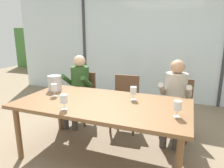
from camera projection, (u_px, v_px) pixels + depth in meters
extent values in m
plane|color=#847056|center=(125.00, 124.00, 3.65)|extent=(14.00, 14.00, 0.00)
cube|color=silver|center=(147.00, 45.00, 4.82)|extent=(7.35, 0.03, 2.60)
cube|color=#38383D|center=(85.00, 44.00, 5.38)|extent=(0.06, 0.06, 2.60)
cube|color=#477A38|center=(165.00, 50.00, 8.28)|extent=(13.35, 2.40, 1.79)
cube|color=brown|center=(102.00, 103.00, 2.57)|extent=(2.15, 1.09, 0.04)
cylinder|color=brown|center=(18.00, 133.00, 2.60)|extent=(0.07, 0.07, 0.71)
cylinder|color=brown|center=(60.00, 109.00, 3.40)|extent=(0.07, 0.07, 0.71)
cylinder|color=brown|center=(183.00, 128.00, 2.73)|extent=(0.07, 0.07, 0.71)
cube|color=brown|center=(80.00, 97.00, 3.69)|extent=(0.45, 0.45, 0.03)
cube|color=brown|center=(85.00, 83.00, 3.81)|extent=(0.42, 0.05, 0.42)
cylinder|color=brown|center=(66.00, 112.00, 3.65)|extent=(0.04, 0.04, 0.45)
cylinder|color=brown|center=(84.00, 115.00, 3.50)|extent=(0.04, 0.04, 0.45)
cylinder|color=brown|center=(77.00, 105.00, 3.99)|extent=(0.04, 0.04, 0.45)
cylinder|color=brown|center=(95.00, 108.00, 3.84)|extent=(0.04, 0.04, 0.45)
cube|color=brown|center=(124.00, 103.00, 3.38)|extent=(0.48, 0.48, 0.03)
cube|color=brown|center=(127.00, 87.00, 3.51)|extent=(0.42, 0.08, 0.42)
cylinder|color=brown|center=(110.00, 120.00, 3.31)|extent=(0.04, 0.04, 0.45)
cylinder|color=brown|center=(133.00, 122.00, 3.21)|extent=(0.04, 0.04, 0.45)
cylinder|color=brown|center=(116.00, 111.00, 3.67)|extent=(0.04, 0.04, 0.45)
cylinder|color=brown|center=(137.00, 113.00, 3.57)|extent=(0.04, 0.04, 0.45)
cube|color=brown|center=(176.00, 108.00, 3.14)|extent=(0.47, 0.47, 0.03)
cube|color=brown|center=(179.00, 91.00, 3.27)|extent=(0.42, 0.06, 0.42)
cylinder|color=brown|center=(161.00, 125.00, 3.11)|extent=(0.04, 0.04, 0.45)
cylinder|color=brown|center=(187.00, 130.00, 2.96)|extent=(0.04, 0.04, 0.45)
cylinder|color=brown|center=(165.00, 116.00, 3.45)|extent=(0.04, 0.04, 0.45)
cylinder|color=brown|center=(189.00, 120.00, 3.29)|extent=(0.04, 0.04, 0.45)
cylinder|color=#2D5123|center=(80.00, 81.00, 3.66)|extent=(0.33, 0.33, 0.52)
sphere|color=#DBAD89|center=(79.00, 61.00, 3.57)|extent=(0.21, 0.21, 0.21)
cube|color=#47423D|center=(71.00, 97.00, 3.57)|extent=(0.14, 0.40, 0.13)
cube|color=#47423D|center=(80.00, 98.00, 3.51)|extent=(0.14, 0.40, 0.13)
cylinder|color=#47423D|center=(65.00, 115.00, 3.45)|extent=(0.10, 0.10, 0.48)
cylinder|color=#47423D|center=(75.00, 117.00, 3.39)|extent=(0.10, 0.10, 0.48)
cylinder|color=#2D5123|center=(67.00, 80.00, 3.61)|extent=(0.09, 0.33, 0.26)
cylinder|color=#2D5123|center=(87.00, 82.00, 3.48)|extent=(0.09, 0.33, 0.26)
cylinder|color=#B7AD9E|center=(176.00, 90.00, 3.09)|extent=(0.33, 0.33, 0.52)
sphere|color=tan|center=(178.00, 67.00, 3.00)|extent=(0.21, 0.21, 0.21)
cube|color=#47423D|center=(167.00, 110.00, 3.00)|extent=(0.14, 0.40, 0.13)
cube|color=#47423D|center=(180.00, 111.00, 2.94)|extent=(0.14, 0.40, 0.13)
cylinder|color=#47423D|center=(164.00, 132.00, 2.89)|extent=(0.10, 0.10, 0.48)
cylinder|color=#47423D|center=(177.00, 134.00, 2.82)|extent=(0.10, 0.10, 0.48)
cylinder|color=#B7AD9E|center=(162.00, 89.00, 3.04)|extent=(0.09, 0.33, 0.26)
cylinder|color=#B7AD9E|center=(189.00, 92.00, 2.90)|extent=(0.09, 0.33, 0.26)
cylinder|color=#B7B7BC|center=(55.00, 83.00, 3.05)|extent=(0.20, 0.20, 0.22)
torus|color=silver|center=(54.00, 76.00, 3.02)|extent=(0.21, 0.21, 0.01)
cylinder|color=silver|center=(133.00, 100.00, 2.65)|extent=(0.07, 0.07, 0.00)
cylinder|color=silver|center=(133.00, 97.00, 2.64)|extent=(0.01, 0.01, 0.07)
cylinder|color=silver|center=(133.00, 90.00, 2.61)|extent=(0.08, 0.08, 0.09)
cylinder|color=maroon|center=(133.00, 92.00, 2.62)|extent=(0.07, 0.07, 0.04)
cylinder|color=silver|center=(55.00, 96.00, 2.80)|extent=(0.07, 0.07, 0.00)
cylinder|color=silver|center=(55.00, 93.00, 2.79)|extent=(0.01, 0.01, 0.07)
cylinder|color=silver|center=(54.00, 87.00, 2.77)|extent=(0.08, 0.08, 0.09)
cylinder|color=maroon|center=(54.00, 89.00, 2.77)|extent=(0.07, 0.07, 0.04)
cylinder|color=silver|center=(177.00, 117.00, 2.11)|extent=(0.07, 0.07, 0.00)
cylinder|color=silver|center=(177.00, 113.00, 2.10)|extent=(0.01, 0.01, 0.07)
cylinder|color=silver|center=(178.00, 105.00, 2.08)|extent=(0.08, 0.08, 0.09)
cylinder|color=#560C1E|center=(177.00, 108.00, 2.09)|extent=(0.07, 0.07, 0.04)
cylinder|color=silver|center=(64.00, 109.00, 2.32)|extent=(0.07, 0.07, 0.00)
cylinder|color=silver|center=(64.00, 106.00, 2.31)|extent=(0.01, 0.01, 0.07)
cylinder|color=silver|center=(64.00, 99.00, 2.29)|extent=(0.08, 0.08, 0.09)
cylinder|color=maroon|center=(64.00, 101.00, 2.29)|extent=(0.07, 0.07, 0.04)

